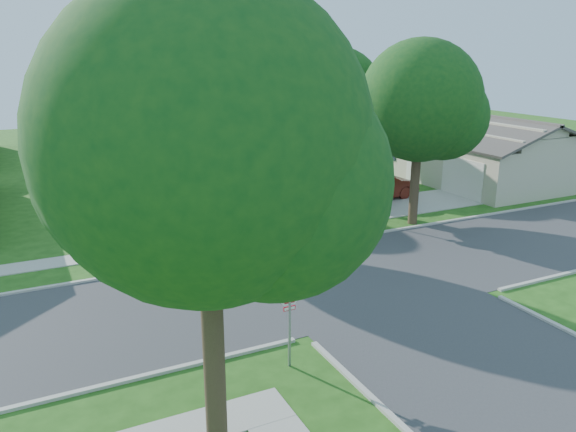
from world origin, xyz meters
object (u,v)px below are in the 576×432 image
at_px(stop_sign_ne, 381,184).
at_px(tree_ne_corner, 421,106).
at_px(car_curb_west, 115,125).
at_px(tree_e_far, 195,74).
at_px(house_ne_far, 330,123).
at_px(tree_e_near, 337,99).
at_px(tree_w_near, 156,96).
at_px(tree_sw_corner, 209,155).
at_px(tree_e_mid, 249,77).
at_px(car_driveway, 377,186).
at_px(tree_w_mid, 111,76).
at_px(stop_sign_sw, 289,296).
at_px(tree_w_far, 86,82).
at_px(car_curb_east, 215,164).
at_px(house_ne_near, 468,154).

distance_m(stop_sign_ne, tree_ne_corner, 3.96).
bearing_deg(car_curb_west, tree_e_far, 117.25).
bearing_deg(house_ne_far, tree_e_near, -119.35).
bearing_deg(tree_w_near, tree_sw_corner, -99.90).
distance_m(tree_w_near, tree_sw_corner, 16.24).
bearing_deg(tree_ne_corner, tree_e_near, 108.53).
xyz_separation_m(tree_e_far, tree_w_near, (-9.40, -25.00, 0.14)).
xyz_separation_m(tree_e_near, tree_w_near, (-9.40, 0.00, 0.47)).
distance_m(tree_e_near, tree_e_mid, 12.02).
bearing_deg(tree_e_near, tree_ne_corner, -71.47).
bearing_deg(tree_e_near, tree_sw_corner, -127.30).
distance_m(tree_e_far, car_curb_west, 11.97).
xyz_separation_m(tree_w_near, car_driveway, (11.98, -0.31, -5.33)).
bearing_deg(tree_w_mid, stop_sign_sw, -90.13).
height_order(tree_e_near, car_driveway, tree_e_near).
relative_size(tree_e_far, tree_w_far, 1.09).
height_order(car_driveway, car_curb_east, car_curb_east).
xyz_separation_m(stop_sign_ne, tree_ne_corner, (1.66, -0.49, 3.56)).
height_order(stop_sign_sw, car_curb_west, stop_sign_sw).
bearing_deg(tree_e_near, house_ne_near, 10.04).
xyz_separation_m(tree_e_mid, tree_e_far, (-0.00, 13.00, -0.27)).
relative_size(tree_e_far, car_driveway, 1.82).
xyz_separation_m(tree_e_far, car_curb_east, (-3.55, -15.44, -5.16)).
distance_m(tree_e_far, house_ne_near, 25.99).
bearing_deg(car_curb_west, tree_e_near, 93.62).
distance_m(tree_w_far, tree_sw_corner, 41.10).
height_order(stop_sign_ne, tree_e_far, tree_e_far).
relative_size(tree_e_mid, tree_sw_corner, 0.96).
distance_m(stop_sign_sw, tree_w_near, 14.30).
distance_m(stop_sign_sw, tree_w_far, 38.86).
bearing_deg(car_curb_west, tree_ne_corner, 94.72).
xyz_separation_m(tree_e_far, house_ne_near, (11.24, -23.01, -4.46)).
bearing_deg(car_driveway, stop_sign_ne, 142.35).
relative_size(tree_w_far, car_curb_west, 1.57).
xyz_separation_m(stop_sign_sw, house_ne_near, (20.69, 15.70, -0.51)).
bearing_deg(car_curb_east, tree_w_far, 111.50).
bearing_deg(house_ne_near, tree_w_near, -174.49).
xyz_separation_m(tree_e_near, car_curb_west, (-5.95, 33.97, -4.90)).
height_order(tree_ne_corner, house_ne_near, tree_ne_corner).
xyz_separation_m(tree_w_near, tree_ne_corner, (11.00, -4.80, -0.52)).
height_order(tree_ne_corner, car_driveway, tree_ne_corner).
relative_size(stop_sign_sw, tree_e_mid, 0.32).
height_order(tree_e_far, car_curb_east, tree_e_far).
xyz_separation_m(tree_e_mid, tree_sw_corner, (-12.19, -28.00, 0.01)).
relative_size(tree_e_mid, car_curb_east, 1.92).
distance_m(tree_w_mid, tree_ne_corner, 20.10).
bearing_deg(tree_ne_corner, car_driveway, 77.80).
bearing_deg(tree_e_mid, car_curb_west, 105.17).
bearing_deg(tree_e_near, tree_w_near, 180.00).
distance_m(tree_w_far, house_ne_near, 31.17).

